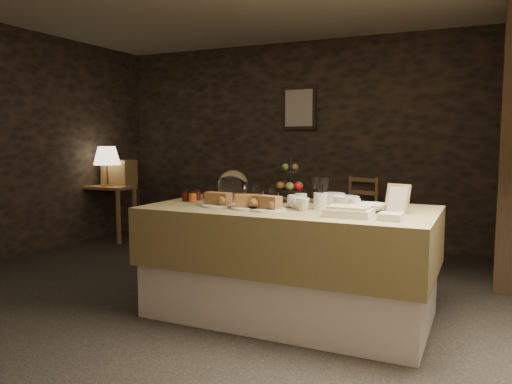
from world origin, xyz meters
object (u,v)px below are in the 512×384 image
at_px(console_table, 108,195).
at_px(chair, 358,217).
at_px(table_lamp, 107,156).
at_px(fruit_stand, 290,185).
at_px(buffet_table, 289,253).
at_px(wine_rack, 119,172).

distance_m(console_table, chair, 3.29).
relative_size(table_lamp, fruit_stand, 1.50).
relative_size(table_lamp, chair, 0.76).
bearing_deg(table_lamp, fruit_stand, -23.56).
bearing_deg(fruit_stand, console_table, 156.01).
distance_m(table_lamp, chair, 3.33).
relative_size(console_table, table_lamp, 1.39).
relative_size(console_table, chair, 1.06).
height_order(buffet_table, table_lamp, table_lamp).
height_order(table_lamp, chair, table_lamp).
bearing_deg(buffet_table, console_table, 152.56).
xyz_separation_m(buffet_table, fruit_stand, (-0.11, 0.29, 0.49)).
bearing_deg(chair, wine_rack, -154.34).
bearing_deg(console_table, buffet_table, -27.44).
bearing_deg(buffet_table, wine_rack, 149.73).
xyz_separation_m(table_lamp, chair, (3.12, 0.91, -0.73)).
xyz_separation_m(wine_rack, fruit_stand, (3.10, -1.58, 0.08)).
bearing_deg(console_table, chair, 15.12).
distance_m(console_table, fruit_stand, 3.47).
height_order(console_table, wine_rack, wine_rack).
bearing_deg(chair, table_lamp, -150.37).
xyz_separation_m(table_lamp, wine_rack, (0.00, 0.23, -0.23)).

